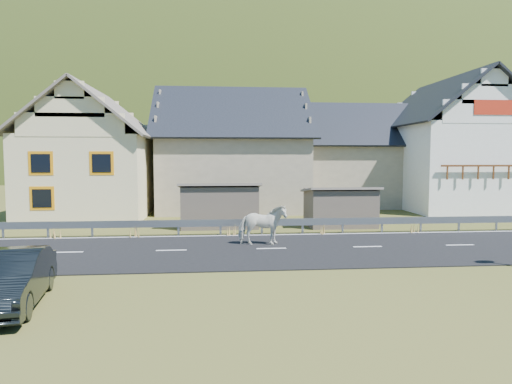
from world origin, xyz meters
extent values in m
plane|color=#3B3E15|center=(0.00, 0.00, 0.00)|extent=(160.00, 160.00, 0.00)
cube|color=black|center=(0.00, 0.00, 0.02)|extent=(60.00, 7.00, 0.04)
cube|color=silver|center=(0.00, 0.00, 0.04)|extent=(60.00, 6.60, 0.01)
cube|color=#93969B|center=(0.00, 3.68, 0.58)|extent=(28.00, 0.08, 0.34)
cube|color=#93969B|center=(-12.00, 3.70, 0.35)|extent=(0.10, 0.06, 0.70)
cube|color=#93969B|center=(-10.00, 3.70, 0.35)|extent=(0.10, 0.06, 0.70)
cube|color=#93969B|center=(-8.00, 3.70, 0.35)|extent=(0.10, 0.06, 0.70)
cube|color=#93969B|center=(-6.00, 3.70, 0.35)|extent=(0.10, 0.06, 0.70)
cube|color=#93969B|center=(-4.00, 3.70, 0.35)|extent=(0.10, 0.06, 0.70)
cube|color=#93969B|center=(-2.00, 3.70, 0.35)|extent=(0.10, 0.06, 0.70)
cube|color=#93969B|center=(0.00, 3.70, 0.35)|extent=(0.10, 0.06, 0.70)
cube|color=#93969B|center=(2.00, 3.70, 0.35)|extent=(0.10, 0.06, 0.70)
cube|color=#93969B|center=(4.00, 3.70, 0.35)|extent=(0.10, 0.06, 0.70)
cube|color=#93969B|center=(6.00, 3.70, 0.35)|extent=(0.10, 0.06, 0.70)
cube|color=#93969B|center=(8.00, 3.70, 0.35)|extent=(0.10, 0.06, 0.70)
cube|color=#93969B|center=(10.00, 3.70, 0.35)|extent=(0.10, 0.06, 0.70)
cube|color=#93969B|center=(12.00, 3.70, 0.35)|extent=(0.10, 0.06, 0.70)
cube|color=brown|center=(-2.00, 6.50, 1.10)|extent=(4.30, 3.30, 2.40)
cube|color=brown|center=(4.50, 6.00, 1.00)|extent=(3.80, 2.90, 2.20)
cube|color=beige|center=(-10.00, 12.00, 2.50)|extent=(7.00, 9.00, 5.00)
cube|color=orange|center=(-11.60, 7.50, 3.40)|extent=(1.30, 0.12, 1.30)
cube|color=orange|center=(-8.40, 7.50, 3.40)|extent=(1.30, 0.12, 1.30)
cube|color=orange|center=(-11.60, 7.50, 1.50)|extent=(1.30, 0.12, 1.30)
cube|color=tan|center=(-12.00, 13.50, 6.56)|extent=(0.70, 0.70, 2.40)
cube|color=tan|center=(-1.00, 15.00, 2.50)|extent=(10.00, 9.00, 5.00)
cube|color=tan|center=(9.00, 17.00, 2.30)|extent=(9.00, 8.00, 4.60)
cube|color=white|center=(15.00, 14.00, 3.00)|extent=(8.00, 10.00, 6.00)
cube|color=#B52310|center=(15.00, 8.97, 6.80)|extent=(2.60, 0.06, 0.90)
cube|color=#5A2F13|center=(15.00, 8.75, 3.20)|extent=(6.80, 0.12, 0.12)
ellipsoid|color=#253213|center=(5.00, 180.00, -20.00)|extent=(440.00, 280.00, 260.00)
ellipsoid|color=black|center=(-55.00, 110.00, 6.00)|extent=(76.00, 50.00, 28.00)
imported|color=silver|center=(-0.28, 0.84, 0.89)|extent=(0.97, 2.04, 1.70)
imported|color=black|center=(-7.38, -6.41, 0.69)|extent=(2.07, 4.38, 1.39)
camera|label=1|loc=(-2.28, -18.07, 3.73)|focal=32.00mm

